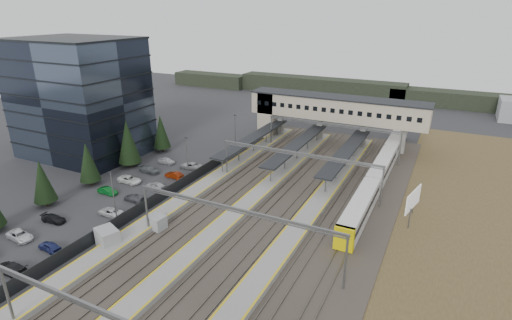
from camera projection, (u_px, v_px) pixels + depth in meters
The scene contains 15 objects.
ground at pixel (193, 211), 62.54m from camera, with size 220.00×220.00×0.00m, color #2B2B2D.
office_building at pixel (80, 98), 83.18m from camera, with size 24.30×18.30×24.30m.
conifer_row at pixel (69, 167), 66.72m from camera, with size 4.42×49.82×9.50m.
car_park at pixel (102, 204), 63.21m from camera, with size 10.57×44.51×1.29m.
lampposts at pixel (156, 174), 65.36m from camera, with size 0.50×53.25×8.07m.
fence at pixel (178, 185), 69.07m from camera, with size 0.08×90.00×2.00m.
relay_cabin_near at pixel (108, 238), 52.71m from camera, with size 3.78×3.31×2.62m.
relay_cabin_far at pixel (157, 223), 56.88m from camera, with size 2.55×2.21×2.13m.
rail_corridor at pixel (260, 208), 62.75m from camera, with size 34.00×90.00×0.92m.
canopies at pixel (297, 144), 80.83m from camera, with size 23.10×30.00×3.28m.
footbridge at pixel (324, 109), 91.65m from camera, with size 40.40×6.40×11.20m.
gantries at pixel (271, 183), 57.93m from camera, with size 28.40×62.28×7.17m.
train at pixel (382, 169), 73.88m from camera, with size 2.62×54.81×3.30m.
billboard at pixel (413, 200), 58.45m from camera, with size 1.41×5.81×5.01m.
treeline_far at pixel (418, 97), 128.80m from camera, with size 170.00×19.00×7.00m.
Camera 1 is at (33.56, -45.38, 29.78)m, focal length 28.00 mm.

